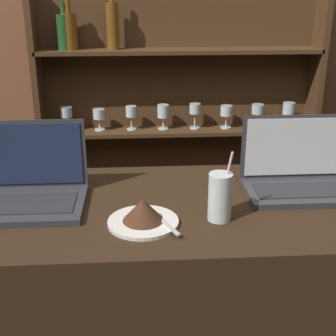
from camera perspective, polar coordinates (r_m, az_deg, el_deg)
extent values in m
cube|color=brown|center=(2.54, -2.27, 14.66)|extent=(7.00, 0.06, 2.70)
cube|color=#472D19|center=(2.58, -14.81, 2.36)|extent=(0.03, 0.18, 1.67)
cube|color=#472D19|center=(2.70, 16.75, 2.98)|extent=(0.03, 0.18, 1.67)
cube|color=#472D19|center=(2.62, 1.17, 3.35)|extent=(1.47, 0.02, 1.67)
cube|color=#472D19|center=(2.66, 1.27, -4.06)|extent=(1.43, 0.18, 0.02)
cube|color=#472D19|center=(2.51, 1.34, 4.59)|extent=(1.43, 0.18, 0.02)
cube|color=#472D19|center=(2.43, 1.43, 14.09)|extent=(1.43, 0.18, 0.02)
cylinder|color=silver|center=(2.53, -12.13, 4.52)|extent=(0.05, 0.05, 0.01)
cylinder|color=silver|center=(2.52, -12.20, 5.34)|extent=(0.01, 0.01, 0.07)
cylinder|color=silver|center=(2.50, -12.31, 6.69)|extent=(0.06, 0.06, 0.05)
cylinder|color=silver|center=(2.51, -8.31, 4.65)|extent=(0.05, 0.05, 0.01)
cylinder|color=silver|center=(2.50, -8.35, 5.34)|extent=(0.01, 0.01, 0.06)
cylinder|color=silver|center=(2.49, -8.42, 6.54)|extent=(0.06, 0.06, 0.05)
cylinder|color=silver|center=(2.50, -4.45, 4.75)|extent=(0.05, 0.05, 0.01)
cylinder|color=silver|center=(2.49, -4.47, 5.54)|extent=(0.01, 0.01, 0.07)
cylinder|color=silver|center=(2.48, -4.52, 6.90)|extent=(0.06, 0.06, 0.06)
cylinder|color=silver|center=(2.50, -0.58, 4.84)|extent=(0.06, 0.06, 0.01)
cylinder|color=silver|center=(2.50, -0.58, 5.55)|extent=(0.01, 0.01, 0.06)
cylinder|color=silver|center=(2.48, -0.59, 6.96)|extent=(0.06, 0.06, 0.07)
cylinder|color=silver|center=(2.52, 3.26, 4.90)|extent=(0.05, 0.05, 0.01)
cylinder|color=silver|center=(2.51, 3.28, 5.82)|extent=(0.01, 0.01, 0.08)
cylinder|color=silver|center=(2.49, 3.31, 7.25)|extent=(0.06, 0.06, 0.05)
cylinder|color=silver|center=(2.55, 7.05, 4.94)|extent=(0.06, 0.06, 0.01)
cylinder|color=silver|center=(2.54, 7.08, 5.69)|extent=(0.01, 0.01, 0.06)
cylinder|color=silver|center=(2.52, 7.14, 6.96)|extent=(0.06, 0.06, 0.05)
cylinder|color=silver|center=(2.58, 10.74, 4.96)|extent=(0.06, 0.06, 0.01)
cylinder|color=silver|center=(2.57, 10.80, 5.77)|extent=(0.01, 0.01, 0.07)
cylinder|color=silver|center=(2.56, 10.89, 7.08)|extent=(0.06, 0.06, 0.05)
cylinder|color=silver|center=(2.63, 14.31, 4.96)|extent=(0.06, 0.06, 0.01)
cylinder|color=silver|center=(2.62, 14.38, 5.69)|extent=(0.01, 0.01, 0.06)
cylinder|color=silver|center=(2.60, 14.51, 7.04)|extent=(0.06, 0.06, 0.06)
cylinder|color=#1E4C23|center=(2.43, -12.49, 15.87)|extent=(0.08, 0.08, 0.17)
cylinder|color=#1E4C23|center=(2.43, -12.70, 18.50)|extent=(0.03, 0.03, 0.06)
cylinder|color=brown|center=(2.43, -11.92, 15.96)|extent=(0.07, 0.07, 0.17)
cylinder|color=brown|center=(2.42, -12.14, 18.67)|extent=(0.03, 0.03, 0.06)
cylinder|color=brown|center=(2.41, -6.76, 16.77)|extent=(0.06, 0.06, 0.22)
cube|color=#333338|center=(1.40, -16.94, -4.37)|extent=(0.33, 0.24, 0.02)
cube|color=#28282B|center=(1.39, -17.09, -4.20)|extent=(0.28, 0.13, 0.00)
cube|color=#333338|center=(1.47, -16.45, 1.66)|extent=(0.33, 0.00, 0.21)
cube|color=#1E2847|center=(1.47, -16.46, 1.63)|extent=(0.31, 0.01, 0.19)
cube|color=#333338|center=(1.49, 16.01, -2.80)|extent=(0.34, 0.20, 0.02)
cube|color=#28282B|center=(1.48, 16.18, -2.58)|extent=(0.29, 0.11, 0.00)
cube|color=#333338|center=(1.54, 15.24, 2.54)|extent=(0.34, 0.00, 0.21)
cube|color=silver|center=(1.53, 15.27, 2.51)|extent=(0.32, 0.01, 0.19)
cylinder|color=silver|center=(1.26, -3.04, -6.59)|extent=(0.19, 0.19, 0.01)
cone|color=#422616|center=(1.25, -3.07, -5.11)|extent=(0.11, 0.11, 0.06)
cube|color=#B7B7BC|center=(1.25, -0.60, -6.53)|extent=(0.08, 0.16, 0.00)
cylinder|color=silver|center=(1.27, 6.35, -3.52)|extent=(0.06, 0.06, 0.13)
cylinder|color=#EA9EC6|center=(1.26, 6.92, -2.21)|extent=(0.04, 0.01, 0.19)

